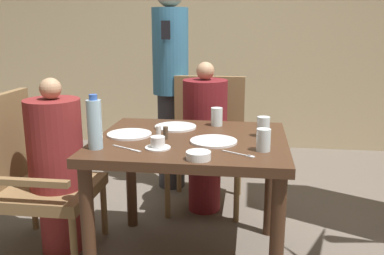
{
  "coord_description": "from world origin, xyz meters",
  "views": [
    {
      "loc": [
        0.32,
        -2.27,
        1.37
      ],
      "look_at": [
        0.0,
        0.05,
        0.8
      ],
      "focal_mm": 40.0,
      "sensor_mm": 36.0,
      "label": 1
    }
  ],
  "objects": [
    {
      "name": "plate_main_right",
      "position": [
        -0.13,
        0.23,
        0.76
      ],
      "size": [
        0.25,
        0.25,
        0.01
      ],
      "color": "white",
      "rests_on": "dining_table"
    },
    {
      "name": "standing_host",
      "position": [
        -0.33,
        1.17,
        0.92
      ],
      "size": [
        0.29,
        0.33,
        1.72
      ],
      "color": "#2D2D33",
      "rests_on": "ground_plane"
    },
    {
      "name": "glass_tall_near",
      "position": [
        0.39,
        -0.19,
        0.81
      ],
      "size": [
        0.07,
        0.07,
        0.11
      ],
      "color": "silver",
      "rests_on": "dining_table"
    },
    {
      "name": "glass_tall_mid",
      "position": [
        0.12,
        0.32,
        0.81
      ],
      "size": [
        0.07,
        0.07,
        0.11
      ],
      "color": "silver",
      "rests_on": "dining_table"
    },
    {
      "name": "salt_shaker",
      "position": [
        -0.17,
        -0.04,
        0.79
      ],
      "size": [
        0.03,
        0.03,
        0.08
      ],
      "color": "white",
      "rests_on": "dining_table"
    },
    {
      "name": "diner_in_far_chair",
      "position": [
        -0.0,
        0.73,
        0.57
      ],
      "size": [
        0.32,
        0.32,
        1.11
      ],
      "color": "maroon",
      "rests_on": "ground_plane"
    },
    {
      "name": "chair_left_side",
      "position": [
        -0.96,
        0.0,
        0.5
      ],
      "size": [
        0.56,
        0.56,
        0.97
      ],
      "color": "brown",
      "rests_on": "ground_plane"
    },
    {
      "name": "plate_dessert_center",
      "position": [
        -0.36,
        0.01,
        0.76
      ],
      "size": [
        0.25,
        0.25,
        0.01
      ],
      "color": "white",
      "rests_on": "dining_table"
    },
    {
      "name": "water_bottle",
      "position": [
        -0.45,
        -0.26,
        0.88
      ],
      "size": [
        0.07,
        0.07,
        0.28
      ],
      "color": "#A3C6DB",
      "rests_on": "dining_table"
    },
    {
      "name": "fork_beside_plate",
      "position": [
        0.29,
        -0.28,
        0.75
      ],
      "size": [
        0.16,
        0.1,
        0.0
      ],
      "color": "silver",
      "rests_on": "dining_table"
    },
    {
      "name": "chair_far_side",
      "position": [
        0.0,
        0.89,
        0.5
      ],
      "size": [
        0.56,
        0.56,
        0.97
      ],
      "color": "brown",
      "rests_on": "ground_plane"
    },
    {
      "name": "wall_back",
      "position": [
        0.0,
        2.53,
        1.4
      ],
      "size": [
        8.0,
        0.06,
        2.8
      ],
      "color": "#C6B289",
      "rests_on": "ground_plane"
    },
    {
      "name": "diner_in_left_chair",
      "position": [
        -0.8,
        0.0,
        0.55
      ],
      "size": [
        0.32,
        0.32,
        1.07
      ],
      "color": "maroon",
      "rests_on": "ground_plane"
    },
    {
      "name": "glass_tall_far",
      "position": [
        0.4,
        0.09,
        0.81
      ],
      "size": [
        0.07,
        0.07,
        0.11
      ],
      "color": "silver",
      "rests_on": "dining_table"
    },
    {
      "name": "dining_table",
      "position": [
        0.0,
        0.0,
        0.64
      ],
      "size": [
        1.05,
        0.91,
        0.75
      ],
      "color": "#422819",
      "rests_on": "ground_plane"
    },
    {
      "name": "knife_beside_plate",
      "position": [
        -0.29,
        -0.26,
        0.75
      ],
      "size": [
        0.17,
        0.1,
        0.0
      ],
      "color": "silver",
      "rests_on": "dining_table"
    },
    {
      "name": "bowl_small",
      "position": [
        0.09,
        -0.37,
        0.77
      ],
      "size": [
        0.12,
        0.12,
        0.04
      ],
      "color": "white",
      "rests_on": "dining_table"
    },
    {
      "name": "teacup_with_saucer",
      "position": [
        -0.14,
        -0.22,
        0.78
      ],
      "size": [
        0.13,
        0.13,
        0.06
      ],
      "color": "white",
      "rests_on": "dining_table"
    },
    {
      "name": "pepper_shaker",
      "position": [
        -0.13,
        -0.04,
        0.79
      ],
      "size": [
        0.03,
        0.03,
        0.07
      ],
      "color": "#4C3D2D",
      "rests_on": "dining_table"
    },
    {
      "name": "plate_main_left",
      "position": [
        0.13,
        -0.07,
        0.76
      ],
      "size": [
        0.25,
        0.25,
        0.01
      ],
      "color": "white",
      "rests_on": "dining_table"
    }
  ]
}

